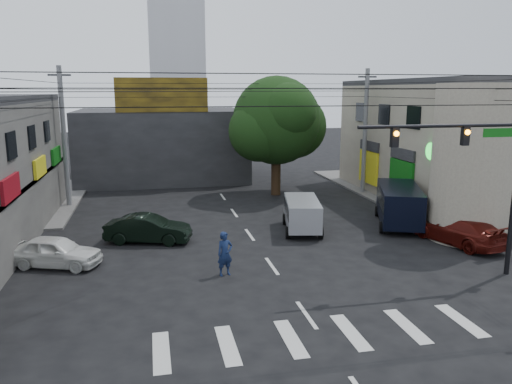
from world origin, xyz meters
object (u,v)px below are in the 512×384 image
object	(u,v)px
traffic_officer	(225,254)
utility_pole_far_right	(365,132)
utility_pole_far_left	(64,138)
street_tree	(276,121)
traffic_gantry	(481,162)
silver_minivan	(302,216)
maroon_sedan	(459,230)
navy_van	(399,206)
dark_sedan	(148,229)
white_compact	(55,251)

from	to	relation	value
traffic_officer	utility_pole_far_right	bearing A→B (deg)	32.48
utility_pole_far_left	street_tree	bearing A→B (deg)	3.95
street_tree	traffic_officer	bearing A→B (deg)	-111.60
traffic_gantry	utility_pole_far_right	bearing A→B (deg)	81.06
silver_minivan	maroon_sedan	bearing A→B (deg)	-107.19
street_tree	silver_minivan	world-z (taller)	street_tree
street_tree	utility_pole_far_right	size ratio (longest dim) A/B	0.95
street_tree	navy_van	distance (m)	11.75
traffic_gantry	navy_van	xyz separation A→B (m)	(0.97, 8.20, -3.71)
dark_sedan	white_compact	xyz separation A→B (m)	(-4.01, -2.80, -0.02)
traffic_gantry	utility_pole_far_left	bearing A→B (deg)	137.14
dark_sedan	street_tree	bearing A→B (deg)	-26.61
navy_van	maroon_sedan	bearing A→B (deg)	-141.28
maroon_sedan	navy_van	xyz separation A→B (m)	(-1.22, 4.01, 0.40)
utility_pole_far_left	dark_sedan	size ratio (longest dim) A/B	2.02
street_tree	navy_van	world-z (taller)	street_tree
utility_pole_far_left	traffic_officer	distance (m)	17.22
street_tree	navy_van	xyz separation A→B (m)	(4.80, -9.80, -4.35)
utility_pole_far_right	silver_minivan	world-z (taller)	utility_pole_far_right
traffic_gantry	utility_pole_far_right	size ratio (longest dim) A/B	0.78
silver_minivan	navy_van	bearing A→B (deg)	-77.23
white_compact	navy_van	distance (m)	18.42
utility_pole_far_right	dark_sedan	xyz separation A→B (m)	(-15.83, -9.20, -3.89)
traffic_gantry	street_tree	bearing A→B (deg)	101.99
street_tree	white_compact	world-z (taller)	street_tree
street_tree	utility_pole_far_right	distance (m)	6.63
traffic_gantry	utility_pole_far_right	world-z (taller)	utility_pole_far_right
traffic_officer	maroon_sedan	bearing A→B (deg)	-8.17
traffic_gantry	dark_sedan	xyz separation A→B (m)	(-13.16, 7.80, -4.12)
dark_sedan	white_compact	bearing A→B (deg)	140.80
white_compact	navy_van	size ratio (longest dim) A/B	0.72
street_tree	traffic_officer	world-z (taller)	street_tree
maroon_sedan	navy_van	distance (m)	4.21
silver_minivan	white_compact	bearing A→B (deg)	116.21
traffic_gantry	white_compact	distance (m)	18.35
street_tree	navy_van	bearing A→B (deg)	-63.92
navy_van	traffic_officer	world-z (taller)	navy_van
dark_sedan	navy_van	bearing A→B (deg)	-72.55
utility_pole_far_right	white_compact	size ratio (longest dim) A/B	2.13
white_compact	traffic_officer	xyz separation A→B (m)	(7.15, -2.63, 0.26)
utility_pole_far_right	silver_minivan	size ratio (longest dim) A/B	2.09
utility_pole_far_right	navy_van	distance (m)	9.62
white_compact	maroon_sedan	world-z (taller)	maroon_sedan
navy_van	traffic_officer	xyz separation A→B (m)	(-10.98, -5.82, -0.18)
traffic_gantry	dark_sedan	bearing A→B (deg)	149.32
street_tree	utility_pole_far_left	distance (m)	14.56
dark_sedan	navy_van	size ratio (longest dim) A/B	0.76
utility_pole_far_right	white_compact	distance (m)	23.51
traffic_officer	street_tree	bearing A→B (deg)	51.82
street_tree	traffic_gantry	size ratio (longest dim) A/B	1.21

